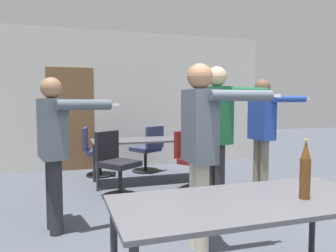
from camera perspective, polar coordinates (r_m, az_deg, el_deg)
back_wall at (r=6.94m, az=-7.75°, el=4.43°), size 6.20×0.12×2.82m
conference_table_near at (r=2.29m, az=13.70°, el=-13.96°), size 1.79×0.79×0.75m
conference_table_far at (r=5.58m, az=-3.20°, el=-2.97°), size 1.94×0.71×0.75m
person_near_casual at (r=3.65m, az=-19.22°, el=-2.35°), size 0.84×0.65×1.64m
person_far_watching at (r=4.99m, az=16.12°, el=0.19°), size 0.79×0.58×1.70m
person_center_tall at (r=2.99m, az=5.74°, el=-2.10°), size 0.77×0.60×1.73m
person_right_polo at (r=4.04m, az=8.56°, el=0.37°), size 0.88×0.57×1.81m
office_chair_mid_tucked at (r=5.19m, az=4.36°, el=-6.33°), size 0.67×0.68×0.92m
office_chair_far_left at (r=4.85m, az=-9.00°, el=-6.89°), size 0.67×0.69×0.94m
office_chair_side_rolled at (r=6.42m, az=-3.48°, el=-4.33°), size 0.65×0.68×0.91m
office_chair_near_pushed at (r=6.24m, az=-12.47°, el=-4.70°), size 0.59×0.53×0.90m
beer_bottle at (r=2.36m, az=22.79°, el=-7.19°), size 0.07×0.07×0.40m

